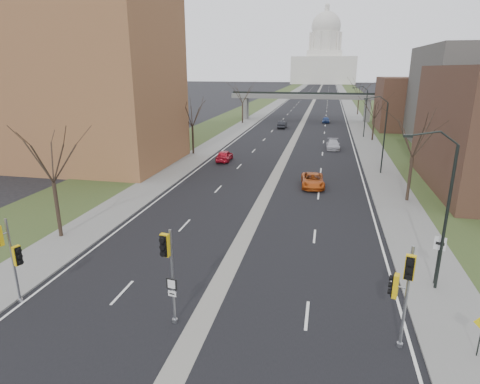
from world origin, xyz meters
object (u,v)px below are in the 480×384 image
(car_right_near, at_px, (313,180))
(car_right_mid, at_px, (333,145))
(speed_limit_sign, at_px, (439,252))
(signal_pole_right, at_px, (403,284))
(car_left_far, at_px, (282,125))
(signal_pole_median, at_px, (168,262))
(car_right_far, at_px, (326,120))
(signal_pole_left, at_px, (10,251))
(car_left_near, at_px, (224,156))

(car_right_near, relative_size, car_right_mid, 1.03)
(speed_limit_sign, bearing_deg, car_right_mid, 118.72)
(signal_pole_right, distance_m, car_left_far, 67.39)
(car_right_mid, bearing_deg, signal_pole_median, -100.84)
(speed_limit_sign, xyz_separation_m, car_right_far, (-6.79, 70.43, -1.41))
(car_right_far, bearing_deg, signal_pole_right, -88.57)
(signal_pole_median, bearing_deg, car_right_near, 86.44)
(signal_pole_left, xyz_separation_m, signal_pole_right, (18.59, 0.58, 0.11))
(signal_pole_right, height_order, car_left_near, signal_pole_right)
(signal_pole_median, xyz_separation_m, car_right_mid, (7.73, 46.18, -2.67))
(signal_pole_left, bearing_deg, car_right_mid, 87.40)
(car_right_near, height_order, car_right_mid, car_right_mid)
(signal_pole_left, height_order, speed_limit_sign, signal_pole_left)
(signal_pole_median, height_order, car_left_near, signal_pole_median)
(car_left_far, bearing_deg, car_left_near, 83.73)
(car_left_near, relative_size, car_right_mid, 0.90)
(car_right_near, distance_m, car_right_mid, 21.15)
(signal_pole_left, distance_m, speed_limit_sign, 22.55)
(signal_pole_left, bearing_deg, signal_pole_median, 16.70)
(speed_limit_sign, relative_size, car_left_near, 0.66)
(car_left_near, height_order, car_right_near, car_left_near)
(signal_pole_left, distance_m, car_left_near, 34.94)
(car_right_far, bearing_deg, car_right_mid, -88.83)
(speed_limit_sign, bearing_deg, car_right_near, 133.15)
(speed_limit_sign, height_order, car_right_far, speed_limit_sign)
(signal_pole_right, bearing_deg, car_right_near, 116.53)
(car_left_near, relative_size, car_left_far, 0.98)
(signal_pole_right, bearing_deg, signal_pole_median, -160.86)
(car_left_far, bearing_deg, signal_pole_right, 101.56)
(signal_pole_median, bearing_deg, car_right_mid, 89.41)
(signal_pole_right, bearing_deg, car_right_mid, 108.98)
(signal_pole_median, relative_size, speed_limit_sign, 1.70)
(signal_pole_right, relative_size, car_left_near, 1.13)
(signal_pole_median, distance_m, signal_pole_right, 10.18)
(car_left_far, bearing_deg, car_right_far, -128.91)
(car_right_near, xyz_separation_m, car_right_mid, (2.17, 21.04, 0.01))
(signal_pole_left, bearing_deg, car_left_far, 101.42)
(signal_pole_left, distance_m, car_right_far, 78.51)
(signal_pole_right, xyz_separation_m, car_left_near, (-16.48, 34.22, -2.44))
(signal_pole_median, relative_size, car_left_far, 1.11)
(car_left_near, distance_m, car_right_far, 44.13)
(signal_pole_median, height_order, car_left_far, signal_pole_median)
(signal_pole_left, distance_m, signal_pole_right, 18.60)
(signal_pole_left, xyz_separation_m, signal_pole_median, (8.42, 0.00, 0.30))
(signal_pole_left, height_order, signal_pole_right, signal_pole_right)
(speed_limit_sign, height_order, car_left_far, speed_limit_sign)
(car_left_far, distance_m, car_right_mid, 22.88)
(signal_pole_median, bearing_deg, speed_limit_sign, 35.79)
(signal_pole_median, distance_m, car_right_mid, 46.90)
(car_left_near, height_order, car_right_mid, car_left_near)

